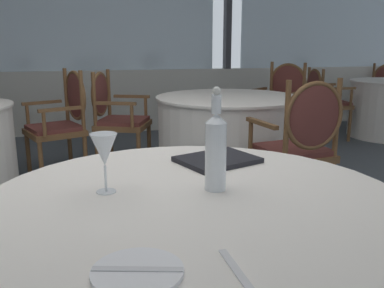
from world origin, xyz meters
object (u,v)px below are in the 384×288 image
at_px(menu_book, 217,160).
at_px(dining_chair_1_0, 301,139).
at_px(dining_chair_1_1, 282,100).
at_px(side_plate, 137,272).
at_px(water_bottle, 216,149).
at_px(dining_chair_1_2, 114,113).
at_px(dining_chair_3_0, 323,98).
at_px(dining_chair_0_2, 64,116).
at_px(wine_glass, 104,151).

bearing_deg(menu_book, dining_chair_1_0, 26.37).
distance_m(menu_book, dining_chair_1_1, 3.16).
xyz_separation_m(side_plate, water_bottle, (0.31, 0.46, 0.13)).
xyz_separation_m(side_plate, dining_chair_1_2, (0.14, 3.22, -0.18)).
xyz_separation_m(side_plate, dining_chair_3_0, (2.81, 3.96, -0.21)).
xyz_separation_m(water_bottle, menu_book, (0.10, 0.31, -0.13)).
xyz_separation_m(dining_chair_1_2, dining_chair_3_0, (2.67, 0.73, -0.03)).
relative_size(dining_chair_1_2, dining_chair_3_0, 1.06).
bearing_deg(side_plate, dining_chair_3_0, 54.61).
xyz_separation_m(water_bottle, dining_chair_1_1, (1.71, 3.03, -0.29)).
bearing_deg(dining_chair_1_2, water_bottle, -64.66).
bearing_deg(water_bottle, side_plate, -123.96).
bearing_deg(dining_chair_1_2, dining_chair_0_2, -150.17).
xyz_separation_m(wine_glass, dining_chair_1_2, (0.18, 2.70, -0.31)).
relative_size(dining_chair_0_2, dining_chair_1_1, 0.98).
bearing_deg(dining_chair_1_2, dining_chair_3_0, 37.14).
xyz_separation_m(side_plate, menu_book, (0.42, 0.78, 0.01)).
relative_size(dining_chair_1_0, dining_chair_1_2, 1.03).
bearing_deg(dining_chair_1_1, dining_chair_1_0, 30.01).
xyz_separation_m(dining_chair_1_1, dining_chair_1_2, (-1.88, -0.27, -0.02)).
bearing_deg(dining_chair_1_1, water_bottle, 22.41).
bearing_deg(dining_chair_1_1, dining_chair_1_2, -29.93).
relative_size(menu_book, dining_chair_3_0, 0.33).
bearing_deg(dining_chair_1_0, dining_chair_3_0, -42.11).
height_order(dining_chair_1_2, dining_chair_3_0, dining_chair_1_2).
bearing_deg(dining_chair_1_2, dining_chair_1_1, 30.07).
relative_size(dining_chair_1_0, dining_chair_1_1, 0.99).
relative_size(dining_chair_1_1, dining_chair_3_0, 1.11).
relative_size(water_bottle, dining_chair_3_0, 0.38).
height_order(side_plate, dining_chair_3_0, dining_chair_3_0).
distance_m(side_plate, dining_chair_0_2, 3.18).
xyz_separation_m(wine_glass, dining_chair_0_2, (-0.27, 2.64, -0.32)).
distance_m(wine_glass, menu_book, 0.54).
height_order(side_plate, dining_chair_0_2, dining_chair_0_2).
distance_m(wine_glass, dining_chair_1_0, 1.84).
bearing_deg(wine_glass, dining_chair_1_0, 41.65).
height_order(dining_chair_0_2, dining_chair_1_1, dining_chair_1_1).
bearing_deg(dining_chair_0_2, dining_chair_3_0, 172.16).
xyz_separation_m(side_plate, dining_chair_1_0, (1.31, 1.73, -0.17)).
xyz_separation_m(menu_book, dining_chair_3_0, (2.39, 3.18, -0.21)).
height_order(water_bottle, dining_chair_1_0, water_bottle).
xyz_separation_m(side_plate, wine_glass, (-0.04, 0.52, 0.14)).
relative_size(wine_glass, dining_chair_1_0, 0.20).
bearing_deg(menu_book, wine_glass, -171.38).
distance_m(dining_chair_1_0, dining_chair_1_2, 1.90).
distance_m(dining_chair_1_1, dining_chair_1_2, 1.90).
distance_m(side_plate, menu_book, 0.88).
relative_size(dining_chair_0_2, dining_chair_3_0, 1.08).
bearing_deg(dining_chair_1_0, side_plate, 134.56).
bearing_deg(dining_chair_3_0, dining_chair_1_0, -118.98).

